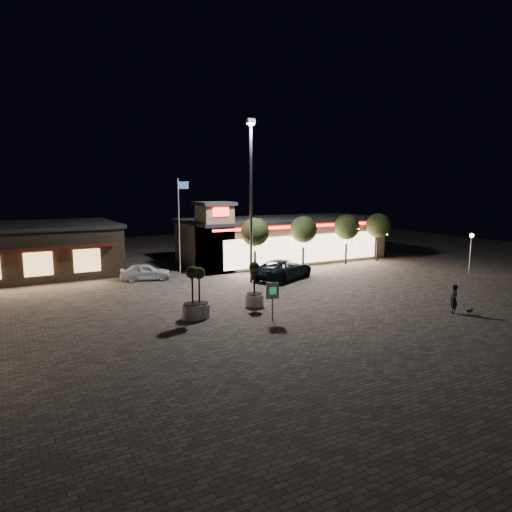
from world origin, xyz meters
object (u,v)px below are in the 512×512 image
pickup_truck (283,269)px  planter_left (200,302)px  pedestrian (454,299)px  planter_mid (193,302)px  white_sedan (145,272)px  valet_sign (273,294)px

pickup_truck → planter_left: (-10.01, -6.84, 0.09)m
pedestrian → planter_left: (-13.36, 6.55, 0.03)m
pedestrian → planter_mid: bearing=-88.3°
white_sedan → valet_sign: (3.13, -14.37, 0.85)m
pickup_truck → white_sedan: 11.02m
pickup_truck → planter_mid: bearing=99.1°
white_sedan → planter_left: (-0.15, -11.75, 0.22)m
pickup_truck → pedestrian: 13.80m
valet_sign → planter_left: bearing=141.4°
pickup_truck → planter_mid: planter_mid is taller
planter_mid → pedestrian: bearing=-25.2°
white_sedan → valet_sign: size_ratio=1.81×
pickup_truck → pedestrian: bearing=169.7°
white_sedan → valet_sign: bearing=-154.0°
pedestrian → valet_sign: size_ratio=0.79×
pickup_truck → valet_sign: size_ratio=2.67×
white_sedan → valet_sign: valet_sign is taller
pedestrian → pickup_truck: bearing=-139.0°
pickup_truck → white_sedan: bearing=39.2°
white_sedan → planter_mid: bearing=-169.2°
white_sedan → pedestrian: (13.21, -18.30, 0.19)m
pickup_truck → pedestrian: size_ratio=3.38×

